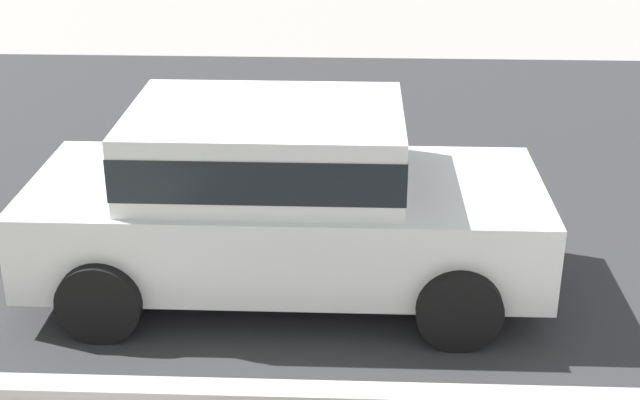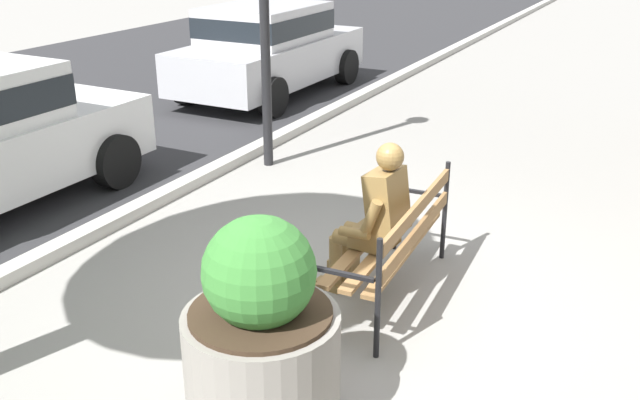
{
  "view_description": "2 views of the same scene",
  "coord_description": "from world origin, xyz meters",
  "px_view_note": "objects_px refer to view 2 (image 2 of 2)",
  "views": [
    {
      "loc": [
        0.38,
        -2.1,
        3.71
      ],
      "look_at": [
        0.1,
        4.5,
        0.8
      ],
      "focal_mm": 50.44,
      "sensor_mm": 36.0,
      "label": 1
    },
    {
      "loc": [
        -4.63,
        -2.1,
        3.0
      ],
      "look_at": [
        0.27,
        0.49,
        0.75
      ],
      "focal_mm": 39.67,
      "sensor_mm": 36.0,
      "label": 2
    }
  ],
  "objects_px": {
    "concrete_planter": "(261,337)",
    "parked_car_silver": "(269,47)",
    "park_bench": "(397,238)",
    "bronze_statue_seated": "(371,222)"
  },
  "relations": [
    {
      "from": "concrete_planter",
      "to": "park_bench",
      "type": "bearing_deg",
      "value": -5.63
    },
    {
      "from": "bronze_statue_seated",
      "to": "park_bench",
      "type": "bearing_deg",
      "value": -76.74
    },
    {
      "from": "bronze_statue_seated",
      "to": "parked_car_silver",
      "type": "bearing_deg",
      "value": 38.25
    },
    {
      "from": "park_bench",
      "to": "concrete_planter",
      "type": "height_order",
      "value": "concrete_planter"
    },
    {
      "from": "park_bench",
      "to": "parked_car_silver",
      "type": "xyz_separation_m",
      "value": [
        5.68,
        4.73,
        0.3
      ]
    },
    {
      "from": "concrete_planter",
      "to": "parked_car_silver",
      "type": "distance_m",
      "value": 8.75
    },
    {
      "from": "concrete_planter",
      "to": "parked_car_silver",
      "type": "xyz_separation_m",
      "value": [
        7.47,
        4.55,
        0.26
      ]
    },
    {
      "from": "park_bench",
      "to": "parked_car_silver",
      "type": "bearing_deg",
      "value": 39.77
    },
    {
      "from": "bronze_statue_seated",
      "to": "parked_car_silver",
      "type": "height_order",
      "value": "parked_car_silver"
    },
    {
      "from": "park_bench",
      "to": "concrete_planter",
      "type": "xyz_separation_m",
      "value": [
        -1.79,
        0.18,
        0.04
      ]
    }
  ]
}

